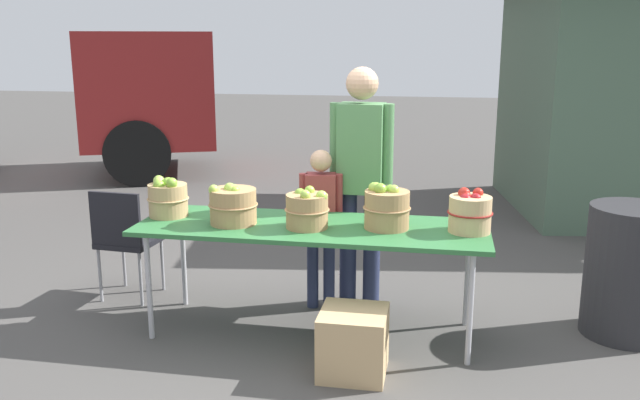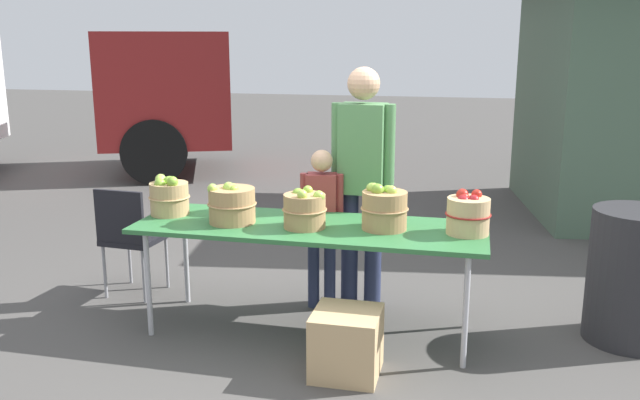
% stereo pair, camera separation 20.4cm
% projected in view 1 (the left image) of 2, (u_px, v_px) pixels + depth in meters
% --- Properties ---
extents(ground_plane, '(40.00, 40.00, 0.00)m').
position_uv_depth(ground_plane, '(312.00, 331.00, 4.58)').
color(ground_plane, '#474442').
extents(market_table, '(2.30, 0.76, 0.75)m').
position_uv_depth(market_table, '(312.00, 231.00, 4.41)').
color(market_table, '#2D6B38').
rests_on(market_table, ground).
extents(apple_basket_green_0, '(0.29, 0.29, 0.29)m').
position_uv_depth(apple_basket_green_0, '(168.00, 198.00, 4.60)').
color(apple_basket_green_0, tan).
rests_on(apple_basket_green_0, market_table).
extents(apple_basket_green_1, '(0.33, 0.33, 0.27)m').
position_uv_depth(apple_basket_green_1, '(233.00, 205.00, 4.41)').
color(apple_basket_green_1, '#A87F51').
rests_on(apple_basket_green_1, market_table).
extents(apple_basket_green_2, '(0.29, 0.29, 0.27)m').
position_uv_depth(apple_basket_green_2, '(307.00, 210.00, 4.32)').
color(apple_basket_green_2, '#A87F51').
rests_on(apple_basket_green_2, market_table).
extents(apple_basket_green_3, '(0.31, 0.31, 0.30)m').
position_uv_depth(apple_basket_green_3, '(387.00, 208.00, 4.30)').
color(apple_basket_green_3, '#A87F51').
rests_on(apple_basket_green_3, market_table).
extents(apple_basket_red_0, '(0.29, 0.29, 0.28)m').
position_uv_depth(apple_basket_red_0, '(470.00, 212.00, 4.22)').
color(apple_basket_red_0, tan).
rests_on(apple_basket_red_0, market_table).
extents(vendor_adult, '(0.46, 0.25, 1.76)m').
position_uv_depth(vendor_adult, '(361.00, 168.00, 4.85)').
color(vendor_adult, '#262D4C').
rests_on(vendor_adult, ground).
extents(child_customer, '(0.31, 0.18, 1.18)m').
position_uv_depth(child_customer, '(321.00, 216.00, 4.83)').
color(child_customer, '#262D4C').
rests_on(child_customer, ground).
extents(folding_chair, '(0.43, 0.43, 0.86)m').
position_uv_depth(folding_chair, '(124.00, 235.00, 5.03)').
color(folding_chair, black).
rests_on(folding_chair, ground).
extents(trash_barrel, '(0.57, 0.57, 0.88)m').
position_uv_depth(trash_barrel, '(630.00, 272.00, 4.44)').
color(trash_barrel, '#262628').
rests_on(trash_barrel, ground).
extents(produce_crate, '(0.39, 0.39, 0.39)m').
position_uv_depth(produce_crate, '(353.00, 342.00, 3.96)').
color(produce_crate, tan).
rests_on(produce_crate, ground).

